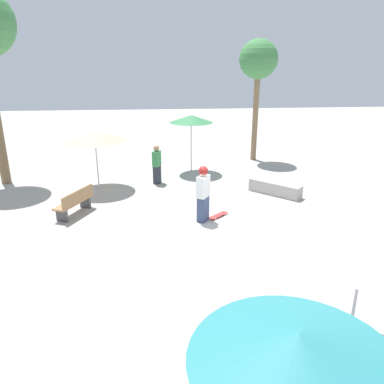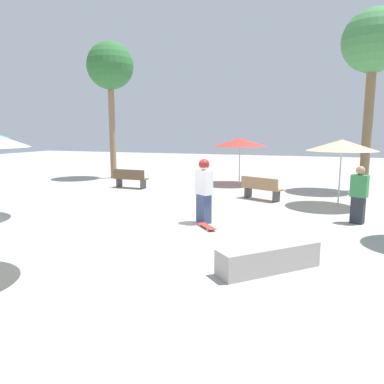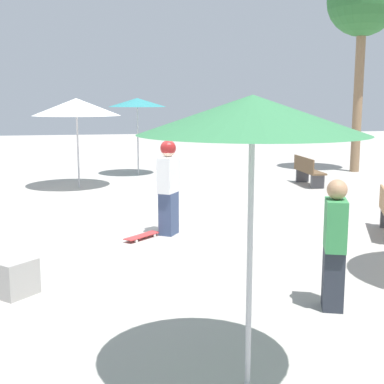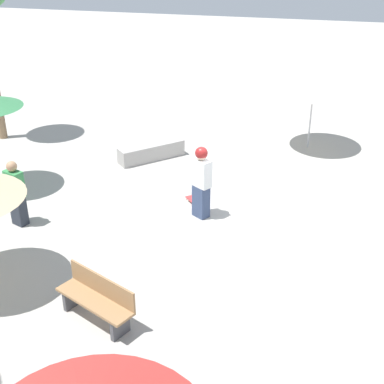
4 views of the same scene
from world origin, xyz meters
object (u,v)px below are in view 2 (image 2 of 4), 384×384
skater_main (204,189)px  concrete_ledge (269,258)px  shade_umbrella_red (240,142)px  palm_tree_right (110,68)px  skateboard (207,226)px  bench_near (130,179)px  palm_tree_left (374,45)px  bench_far (261,188)px  bystander_watching (359,195)px  shade_umbrella_tan (342,145)px

skater_main → concrete_ledge: 3.83m
shade_umbrella_red → palm_tree_right: bearing=-0.3°
concrete_ledge → shade_umbrella_red: size_ratio=0.70×
skateboard → concrete_ledge: concrete_ledge is taller
bench_near → palm_tree_left: size_ratio=0.22×
bench_far → bystander_watching: size_ratio=1.02×
skater_main → shade_umbrella_red: size_ratio=0.70×
skateboard → palm_tree_right: 12.93m
bystander_watching → skater_main: bearing=-140.0°
skateboard → palm_tree_left: bearing=109.8°
palm_tree_right → bystander_watching: palm_tree_right is taller
skater_main → palm_tree_left: 10.26m
bench_near → bystander_watching: size_ratio=1.01×
bench_near → palm_tree_right: bearing=134.8°
bench_far → palm_tree_left: bearing=68.2°
skater_main → shade_umbrella_tan: bearing=79.4°
concrete_ledge → palm_tree_right: 15.77m
palm_tree_left → concrete_ledge: bearing=77.2°
skater_main → bench_near: size_ratio=1.11×
skater_main → bystander_watching: skater_main is taller
shade_umbrella_tan → palm_tree_left: (-1.08, -3.93, 3.88)m
bench_near → shade_umbrella_tan: size_ratio=0.70×
shade_umbrella_tan → skateboard: bearing=52.0°
shade_umbrella_tan → palm_tree_right: bearing=-20.3°
concrete_ledge → palm_tree_left: bearing=-102.8°
skater_main → bench_near: bearing=168.8°
shade_umbrella_tan → bystander_watching: size_ratio=1.45×
skater_main → bystander_watching: (-4.03, -1.41, -0.17)m
skateboard → shade_umbrella_red: shade_umbrella_red is taller
shade_umbrella_tan → palm_tree_left: palm_tree_left is taller
shade_umbrella_tan → bystander_watching: (-0.44, 2.31, -1.27)m
bench_far → shade_umbrella_red: 4.41m
bench_far → palm_tree_left: (-3.76, -3.55, 5.53)m
bench_far → bystander_watching: bearing=-15.9°
palm_tree_left → shade_umbrella_tan: bearing=74.6°
bench_near → palm_tree_left: bearing=17.9°
palm_tree_left → shade_umbrella_red: bearing=-2.2°
shade_umbrella_red → concrete_ledge: bearing=105.4°
bystander_watching → concrete_ledge: bearing=-91.2°
concrete_ledge → shade_umbrella_tan: size_ratio=0.77×
concrete_ledge → shade_umbrella_red: shade_umbrella_red is taller
concrete_ledge → bench_near: bearing=-47.6°
palm_tree_right → palm_tree_left: size_ratio=0.96×
shade_umbrella_red → bystander_watching: 8.13m
palm_tree_right → bystander_watching: size_ratio=4.44×
shade_umbrella_tan → bystander_watching: shade_umbrella_tan is taller
bystander_watching → shade_umbrella_tan: bearing=121.5°
bench_near → bench_far: bearing=-5.8°
shade_umbrella_tan → palm_tree_left: 5.63m
palm_tree_right → shade_umbrella_tan: bearing=159.7°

